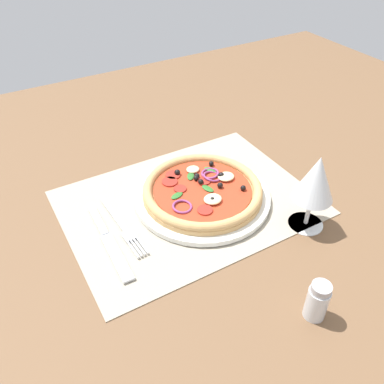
% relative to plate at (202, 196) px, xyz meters
% --- Properties ---
extents(ground_plane, '(1.90, 1.40, 0.02)m').
position_rel_plate_xyz_m(ground_plane, '(0.03, -0.01, -0.02)').
color(ground_plane, brown).
extents(placemat, '(0.47, 0.35, 0.00)m').
position_rel_plate_xyz_m(placemat, '(0.03, -0.01, -0.01)').
color(placemat, '#A39984').
rests_on(placemat, ground_plane).
extents(plate, '(0.27, 0.27, 0.01)m').
position_rel_plate_xyz_m(plate, '(0.00, 0.00, 0.00)').
color(plate, silver).
rests_on(plate, placemat).
extents(pizza, '(0.23, 0.23, 0.03)m').
position_rel_plate_xyz_m(pizza, '(-0.00, -0.00, 0.02)').
color(pizza, tan).
rests_on(pizza, plate).
extents(fork, '(0.02, 0.18, 0.00)m').
position_rel_plate_xyz_m(fork, '(0.17, 0.00, -0.00)').
color(fork, silver).
rests_on(fork, placemat).
extents(knife, '(0.02, 0.20, 0.01)m').
position_rel_plate_xyz_m(knife, '(0.20, 0.02, -0.00)').
color(knife, silver).
rests_on(knife, placemat).
extents(wine_glass, '(0.07, 0.07, 0.15)m').
position_rel_plate_xyz_m(wine_glass, '(-0.13, 0.16, 0.09)').
color(wine_glass, silver).
rests_on(wine_glass, ground_plane).
extents(pepper_shaker, '(0.03, 0.03, 0.07)m').
position_rel_plate_xyz_m(pepper_shaker, '(-0.01, 0.31, 0.02)').
color(pepper_shaker, silver).
rests_on(pepper_shaker, ground_plane).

